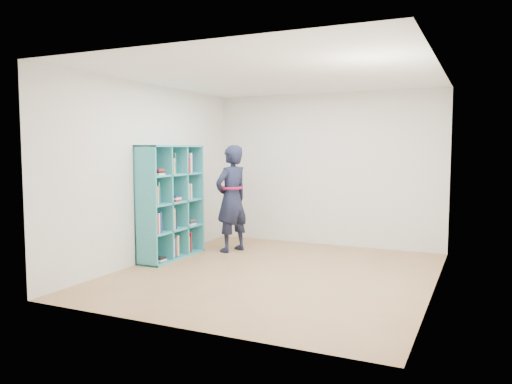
% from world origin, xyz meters
% --- Properties ---
extents(floor, '(4.50, 4.50, 0.00)m').
position_xyz_m(floor, '(0.00, 0.00, 0.00)').
color(floor, '#9B6A46').
rests_on(floor, ground).
extents(ceiling, '(4.50, 4.50, 0.00)m').
position_xyz_m(ceiling, '(0.00, 0.00, 2.60)').
color(ceiling, white).
rests_on(ceiling, wall_back).
extents(wall_left, '(0.02, 4.50, 2.60)m').
position_xyz_m(wall_left, '(-2.00, 0.00, 1.30)').
color(wall_left, silver).
rests_on(wall_left, floor).
extents(wall_right, '(0.02, 4.50, 2.60)m').
position_xyz_m(wall_right, '(2.00, 0.00, 1.30)').
color(wall_right, silver).
rests_on(wall_right, floor).
extents(wall_back, '(4.00, 0.02, 2.60)m').
position_xyz_m(wall_back, '(0.00, 2.25, 1.30)').
color(wall_back, silver).
rests_on(wall_back, floor).
extents(wall_front, '(4.00, 0.02, 2.60)m').
position_xyz_m(wall_front, '(0.00, -2.25, 1.30)').
color(wall_front, silver).
rests_on(wall_front, floor).
extents(bookshelf, '(0.37, 1.29, 1.71)m').
position_xyz_m(bookshelf, '(-1.83, 0.22, 0.84)').
color(bookshelf, teal).
rests_on(bookshelf, floor).
extents(person, '(0.60, 0.73, 1.72)m').
position_xyz_m(person, '(-1.20, 1.04, 0.86)').
color(person, black).
rests_on(person, floor).
extents(smartphone, '(0.01, 0.08, 0.12)m').
position_xyz_m(smartphone, '(-1.30, 1.18, 0.97)').
color(smartphone, silver).
rests_on(smartphone, person).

